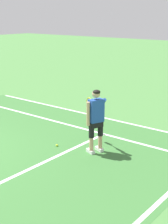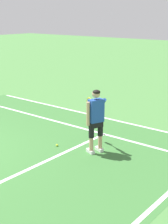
% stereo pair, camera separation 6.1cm
% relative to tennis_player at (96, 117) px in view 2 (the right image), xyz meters
% --- Properties ---
extents(line_singles_right, '(0.10, 9.49, 0.01)m').
position_rel_tennis_player_xyz_m(line_singles_right, '(1.26, 2.26, -0.99)').
color(line_singles_right, white).
rests_on(line_singles_right, ground).
extents(line_doubles_right, '(0.10, 9.49, 0.01)m').
position_rel_tennis_player_xyz_m(line_doubles_right, '(2.64, 2.26, -0.99)').
color(line_doubles_right, white).
rests_on(line_doubles_right, ground).
extents(tennis_player, '(0.93, 1.00, 1.71)m').
position_rel_tennis_player_xyz_m(tennis_player, '(0.00, 0.00, 0.00)').
color(tennis_player, white).
rests_on(tennis_player, ground).
extents(tennis_ball_near_feet, '(0.07, 0.07, 0.07)m').
position_rel_tennis_player_xyz_m(tennis_ball_near_feet, '(-0.37, 1.07, -0.96)').
color(tennis_ball_near_feet, '#CCE02D').
rests_on(tennis_ball_near_feet, ground).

